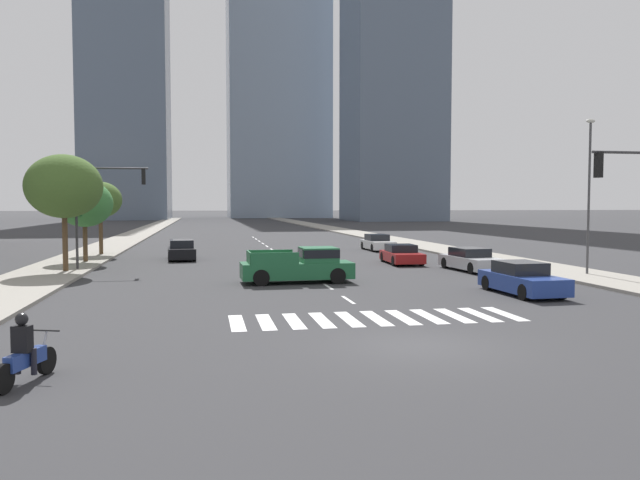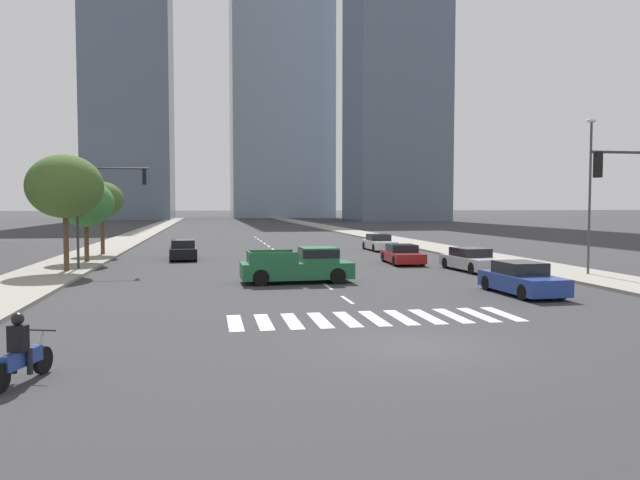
% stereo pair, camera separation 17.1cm
% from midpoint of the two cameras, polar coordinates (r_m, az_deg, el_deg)
% --- Properties ---
extents(ground_plane, '(800.00, 800.00, 0.00)m').
position_cam_midpoint_polar(ground_plane, '(16.73, 8.94, -9.54)').
color(ground_plane, '#333335').
extents(sidewalk_east, '(4.00, 260.00, 0.15)m').
position_cam_midpoint_polar(sidewalk_east, '(49.36, 12.49, -1.04)').
color(sidewalk_east, gray).
rests_on(sidewalk_east, ground).
extents(sidewalk_west, '(4.00, 260.00, 0.15)m').
position_cam_midpoint_polar(sidewalk_west, '(46.29, -20.45, -1.45)').
color(sidewalk_west, gray).
rests_on(sidewalk_west, ground).
extents(crosswalk_near, '(9.45, 2.76, 0.01)m').
position_cam_midpoint_polar(crosswalk_near, '(20.47, 5.24, -7.15)').
color(crosswalk_near, silver).
rests_on(crosswalk_near, ground).
extents(lane_divider_center, '(0.14, 50.00, 0.01)m').
position_cam_midpoint_polar(lane_divider_center, '(47.86, -3.72, -1.19)').
color(lane_divider_center, silver).
rests_on(lane_divider_center, ground).
extents(motorcycle_lead, '(0.94, 2.00, 1.49)m').
position_cam_midpoint_polar(motorcycle_lead, '(14.39, -25.39, -9.53)').
color(motorcycle_lead, black).
rests_on(motorcycle_lead, ground).
extents(pickup_truck, '(5.29, 2.07, 1.67)m').
position_cam_midpoint_polar(pickup_truck, '(29.55, -1.49, -2.36)').
color(pickup_truck, '#1E6038').
rests_on(pickup_truck, ground).
extents(sedan_silver_0, '(2.18, 4.77, 1.28)m').
position_cam_midpoint_polar(sedan_silver_0, '(35.87, 13.87, -1.81)').
color(sedan_silver_0, '#B7BABF').
rests_on(sedan_silver_0, ground).
extents(sedan_red_1, '(2.11, 4.37, 1.20)m').
position_cam_midpoint_polar(sedan_red_1, '(39.37, 7.68, -1.35)').
color(sedan_red_1, maroon).
rests_on(sedan_red_1, ground).
extents(sedan_black_2, '(2.01, 4.72, 1.35)m').
position_cam_midpoint_polar(sedan_black_2, '(43.03, -12.35, -0.93)').
color(sedan_black_2, black).
rests_on(sedan_black_2, ground).
extents(sedan_blue_3, '(1.96, 4.47, 1.34)m').
position_cam_midpoint_polar(sedan_blue_3, '(26.99, 18.17, -3.46)').
color(sedan_blue_3, navy).
rests_on(sedan_blue_3, ground).
extents(sedan_white_4, '(1.88, 4.48, 1.30)m').
position_cam_midpoint_polar(sedan_white_4, '(50.72, 5.52, -0.28)').
color(sedan_white_4, silver).
rests_on(sedan_white_4, ground).
extents(traffic_signal_far, '(4.17, 0.28, 5.98)m').
position_cam_midpoint_polar(traffic_signal_far, '(36.72, -19.09, 3.88)').
color(traffic_signal_far, '#333335').
rests_on(traffic_signal_far, sidewalk_west).
extents(street_lamp_east, '(0.50, 0.24, 7.91)m').
position_cam_midpoint_polar(street_lamp_east, '(34.77, 23.63, 4.64)').
color(street_lamp_east, '#3F3F42').
rests_on(street_lamp_east, sidewalk_east).
extents(street_tree_nearest, '(4.01, 4.01, 6.24)m').
position_cam_midpoint_polar(street_tree_nearest, '(36.03, -22.21, 4.55)').
color(street_tree_nearest, '#4C3823').
rests_on(street_tree_nearest, sidewalk_west).
extents(street_tree_second, '(3.45, 3.45, 5.10)m').
position_cam_midpoint_polar(street_tree_second, '(41.60, -20.56, 3.13)').
color(street_tree_second, '#4C3823').
rests_on(street_tree_second, sidewalk_west).
extents(street_tree_third, '(3.05, 3.05, 5.21)m').
position_cam_midpoint_polar(street_tree_third, '(47.54, -19.26, 3.48)').
color(street_tree_third, '#4C3823').
rests_on(street_tree_third, sidewalk_west).
extents(office_tower_left_skyline, '(20.93, 24.36, 103.79)m').
position_cam_midpoint_polar(office_tower_left_skyline, '(173.78, -17.10, 17.66)').
color(office_tower_left_skyline, slate).
rests_on(office_tower_left_skyline, ground).
extents(office_tower_center_skyline, '(28.88, 25.99, 113.42)m').
position_cam_midpoint_polar(office_tower_center_skyline, '(193.53, -3.70, 17.43)').
color(office_tower_center_skyline, '#8C9EB2').
rests_on(office_tower_center_skyline, ground).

